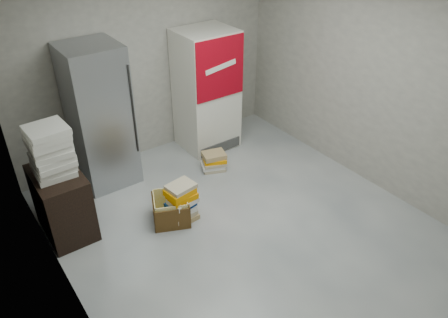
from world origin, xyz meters
TOP-DOWN VIEW (x-y plane):
  - ground at (0.00, 0.00)m, footprint 5.00×5.00m
  - room_shell at (0.00, 0.00)m, footprint 4.04×5.04m
  - steel_fridge at (-0.90, 2.13)m, footprint 0.70×0.72m
  - coke_cooler at (0.75, 2.12)m, footprint 0.80×0.73m
  - wood_shelf at (-1.73, 1.40)m, footprint 0.50×0.80m
  - supply_box_stack at (-1.72, 1.40)m, footprint 0.43×0.44m
  - phonebook_stack_main at (-0.53, 0.77)m, footprint 0.38×0.32m
  - phonebook_stack_side at (0.41, 1.46)m, footprint 0.41×0.36m
  - cardboard_box at (-0.64, 0.84)m, footprint 0.57×0.57m

SIDE VIEW (x-z plane):
  - ground at x=0.00m, z-range 0.00..0.00m
  - phonebook_stack_side at x=0.41m, z-range 0.00..0.27m
  - cardboard_box at x=-0.64m, z-range -0.03..0.32m
  - phonebook_stack_main at x=-0.53m, z-range 0.00..0.52m
  - wood_shelf at x=-1.73m, z-range 0.00..0.80m
  - coke_cooler at x=0.75m, z-range 0.00..1.80m
  - steel_fridge at x=-0.90m, z-range 0.00..1.90m
  - supply_box_stack at x=-1.72m, z-range 0.80..1.38m
  - room_shell at x=0.00m, z-range 0.39..3.21m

